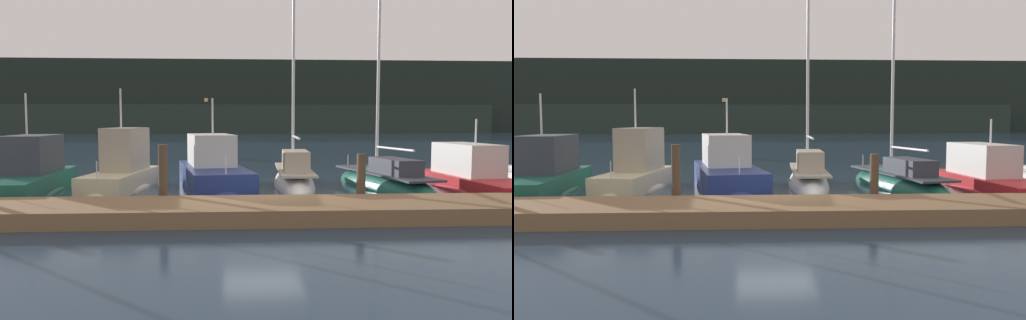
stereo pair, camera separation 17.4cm
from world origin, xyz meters
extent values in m
plane|color=#1E3347|center=(0.00, 0.00, 0.00)|extent=(400.00, 400.00, 0.00)
cube|color=brown|center=(0.00, -1.84, 0.23)|extent=(40.29, 2.80, 0.45)
cylinder|color=#4C3D2D|center=(-3.09, -0.19, 0.99)|extent=(0.28, 0.28, 1.99)
cylinder|color=#4C3D2D|center=(3.09, -0.19, 0.84)|extent=(0.28, 0.28, 1.68)
ellipsoid|color=#195647|center=(-8.50, 3.24, 0.00)|extent=(2.61, 7.53, 0.92)
cube|color=#195647|center=(-8.50, 3.24, 0.38)|extent=(2.40, 6.78, 0.75)
cube|color=#333842|center=(-8.54, 3.98, 1.46)|extent=(1.68, 3.34, 1.41)
cube|color=black|center=(-8.62, 5.46, 1.67)|extent=(1.33, 0.35, 0.63)
cylinder|color=silver|center=(-8.51, 3.39, 2.94)|extent=(0.07, 0.07, 1.56)
ellipsoid|color=beige|center=(-5.26, 4.16, 0.00)|extent=(2.59, 5.87, 1.06)
cube|color=beige|center=(-5.26, 4.16, 0.37)|extent=(2.36, 5.29, 0.73)
cube|color=#A39984|center=(-5.18, 4.72, 1.58)|extent=(1.57, 2.64, 1.69)
cube|color=black|center=(-5.02, 5.84, 1.83)|extent=(1.12, 0.46, 0.75)
cylinder|color=silver|center=(-5.24, 4.27, 3.19)|extent=(0.07, 0.07, 1.54)
cylinder|color=silver|center=(-5.59, 1.80, 1.03)|extent=(0.04, 0.04, 0.60)
ellipsoid|color=navy|center=(-1.66, 4.55, 0.00)|extent=(3.61, 7.55, 1.37)
cube|color=navy|center=(-1.66, 4.55, 0.44)|extent=(3.29, 6.81, 0.87)
cube|color=silver|center=(-1.78, 5.27, 1.51)|extent=(2.16, 3.42, 1.27)
cube|color=black|center=(-2.02, 6.70, 1.70)|extent=(1.49, 0.49, 0.57)
cylinder|color=silver|center=(-1.69, 4.70, 2.88)|extent=(0.07, 0.07, 1.46)
cylinder|color=silver|center=(-1.16, 1.55, 1.17)|extent=(0.04, 0.04, 0.60)
ellipsoid|color=white|center=(1.66, 4.95, 0.00)|extent=(2.02, 7.00, 1.52)
cube|color=#A39984|center=(1.66, 4.95, 0.69)|extent=(1.70, 5.88, 0.08)
cube|color=#A39984|center=(1.61, 4.13, 1.12)|extent=(1.10, 2.27, 0.79)
cylinder|color=silver|center=(1.69, 5.51, 4.35)|extent=(0.12, 0.12, 7.32)
cylinder|color=silver|center=(1.60, 3.94, 2.06)|extent=(0.28, 3.14, 0.09)
cylinder|color=silver|center=(1.85, 8.13, 0.94)|extent=(0.04, 0.04, 0.50)
ellipsoid|color=#195647|center=(5.17, 4.06, 0.00)|extent=(3.05, 7.71, 1.54)
cube|color=#333842|center=(5.17, 4.06, 0.63)|extent=(2.57, 6.48, 0.08)
cube|color=#333842|center=(5.33, 3.17, 0.96)|extent=(1.46, 2.55, 0.60)
cylinder|color=silver|center=(5.07, 4.65, 5.82)|extent=(0.12, 0.12, 10.38)
cylinder|color=silver|center=(5.32, 3.26, 1.64)|extent=(0.59, 2.79, 0.09)
cylinder|color=silver|center=(4.56, 7.46, 0.88)|extent=(0.04, 0.04, 0.50)
ellipsoid|color=red|center=(8.54, 3.11, 0.00)|extent=(2.53, 7.39, 0.94)
cube|color=red|center=(8.54, 3.11, 0.28)|extent=(2.32, 6.65, 0.55)
cube|color=silver|center=(8.50, 3.83, 1.18)|extent=(1.63, 3.28, 1.25)
cube|color=black|center=(8.41, 5.29, 1.36)|extent=(1.29, 0.32, 0.56)
cylinder|color=silver|center=(8.53, 3.25, 2.29)|extent=(0.07, 0.07, 0.98)
cylinder|color=silver|center=(11.28, 7.35, 0.85)|extent=(0.04, 0.04, 0.50)
cylinder|color=gold|center=(-1.96, 21.20, 0.08)|extent=(1.38, 1.38, 0.16)
cylinder|color=gold|center=(-1.96, 21.20, 0.61)|extent=(0.92, 0.92, 0.91)
cone|color=gold|center=(-1.96, 21.20, 1.32)|extent=(0.64, 0.64, 0.50)
sphere|color=#F9EAB7|center=(-1.96, 21.20, 1.62)|extent=(0.16, 0.16, 0.16)
cube|color=#1E2823|center=(0.00, 104.53, 8.14)|extent=(240.00, 16.00, 16.27)
cube|color=#26332C|center=(-15.56, 94.53, 3.02)|extent=(144.00, 10.00, 6.04)
cube|color=#F4DB8C|center=(-5.53, 96.48, 7.23)|extent=(0.80, 0.10, 0.80)
cube|color=#F4DB8C|center=(-2.56, 96.48, 4.19)|extent=(0.80, 0.10, 0.80)
cube|color=#F4DB8C|center=(-4.95, 96.48, 3.58)|extent=(0.80, 0.10, 0.80)
cube|color=#F4DB8C|center=(-24.72, 96.48, 2.99)|extent=(0.80, 0.10, 0.80)
camera|label=1|loc=(-1.15, -15.53, 2.73)|focal=35.00mm
camera|label=2|loc=(-0.98, -15.54, 2.73)|focal=35.00mm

